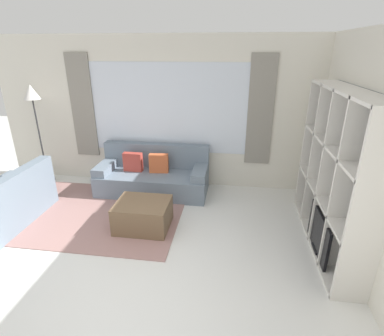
% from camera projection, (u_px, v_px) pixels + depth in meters
% --- Properties ---
extents(ground_plane, '(16.00, 16.00, 0.00)m').
position_uv_depth(ground_plane, '(115.00, 291.00, 3.27)').
color(ground_plane, silver).
extents(wall_back, '(6.52, 0.11, 2.70)m').
position_uv_depth(wall_back, '(169.00, 113.00, 5.46)').
color(wall_back, silver).
rests_on(wall_back, ground_plane).
extents(wall_right, '(0.07, 4.10, 2.70)m').
position_uv_depth(wall_right, '(354.00, 144.00, 3.75)').
color(wall_right, silver).
rests_on(wall_right, ground_plane).
extents(area_rug, '(2.87, 2.02, 0.01)m').
position_uv_depth(area_rug, '(92.00, 212.00, 4.82)').
color(area_rug, gray).
rests_on(area_rug, ground_plane).
extents(shelving_unit, '(0.37, 2.17, 2.04)m').
position_uv_depth(shelving_unit, '(337.00, 176.00, 3.74)').
color(shelving_unit, '#515660').
rests_on(shelving_unit, ground_plane).
extents(couch_main, '(1.97, 0.84, 0.83)m').
position_uv_depth(couch_main, '(153.00, 176.00, 5.47)').
color(couch_main, slate).
rests_on(couch_main, ground_plane).
extents(couch_side, '(0.84, 1.53, 0.83)m').
position_uv_depth(couch_side, '(4.00, 205.00, 4.43)').
color(couch_side, slate).
rests_on(couch_side, ground_plane).
extents(ottoman, '(0.76, 0.63, 0.41)m').
position_uv_depth(ottoman, '(143.00, 215.00, 4.36)').
color(ottoman, brown).
rests_on(ottoman, ground_plane).
extents(floor_lamp, '(0.29, 0.29, 1.87)m').
position_uv_depth(floor_lamp, '(33.00, 101.00, 5.41)').
color(floor_lamp, black).
rests_on(floor_lamp, ground_plane).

